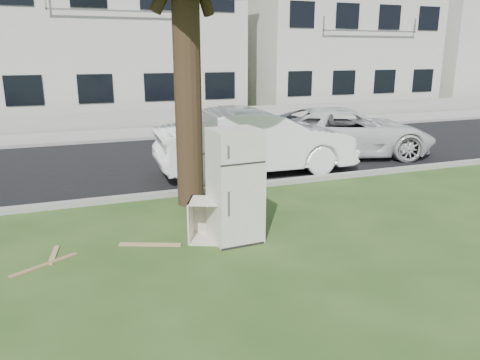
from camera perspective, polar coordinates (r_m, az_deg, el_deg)
name	(u,v)px	position (r m, az deg, el deg)	size (l,w,h in m)	color
ground	(239,230)	(8.36, -0.12, -6.14)	(120.00, 120.00, 0.00)	#264518
road	(167,160)	(13.90, -8.86, 2.41)	(120.00, 7.00, 0.01)	black
kerb_near	(201,193)	(10.56, -4.80, -1.59)	(120.00, 0.18, 0.12)	gray
kerb_far	(146,140)	(17.32, -11.33, 4.81)	(120.00, 0.18, 0.12)	gray
sidewalk	(140,134)	(18.74, -12.09, 5.56)	(120.00, 2.80, 0.01)	gray
low_wall	(134,119)	(20.25, -12.86, 7.20)	(120.00, 0.15, 0.70)	gray
townhouse_center	(115,39)	(24.94, -15.01, 16.30)	(11.22, 8.16, 7.44)	beige
townhouse_right	(326,46)	(28.84, 10.43, 15.75)	(10.20, 8.16, 6.84)	beige
fridge	(235,186)	(7.67, -0.58, -0.70)	(0.77, 0.72, 1.88)	#B6B4A4
cabinet	(217,220)	(7.83, -2.84, -4.90)	(0.90, 0.56, 0.70)	white
plank_a	(45,265)	(7.62, -22.72, -9.51)	(1.05, 0.09, 0.02)	#906A45
plank_b	(150,245)	(7.87, -10.90, -7.73)	(1.02, 0.10, 0.02)	tan
plank_c	(54,255)	(7.91, -21.77, -8.48)	(0.72, 0.08, 0.02)	#A08259
car_center	(256,141)	(12.11, 1.95, 4.76)	(1.79, 5.13, 1.69)	white
car_right	(345,132)	(14.58, 12.69, 5.74)	(2.44, 5.28, 1.47)	silver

